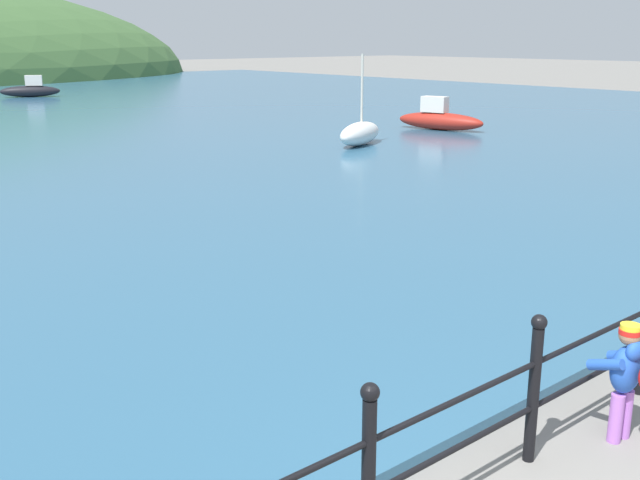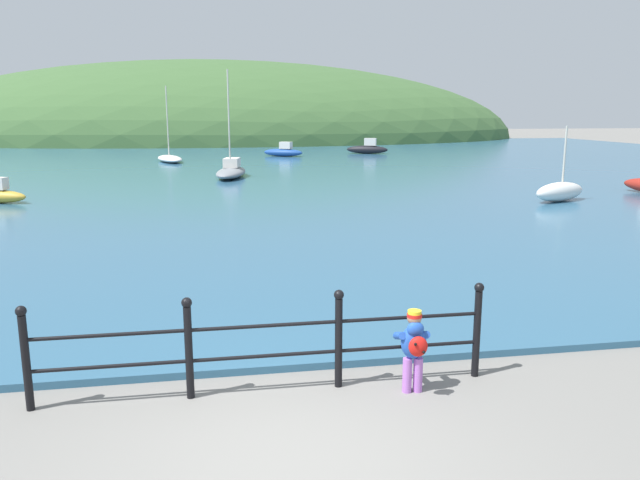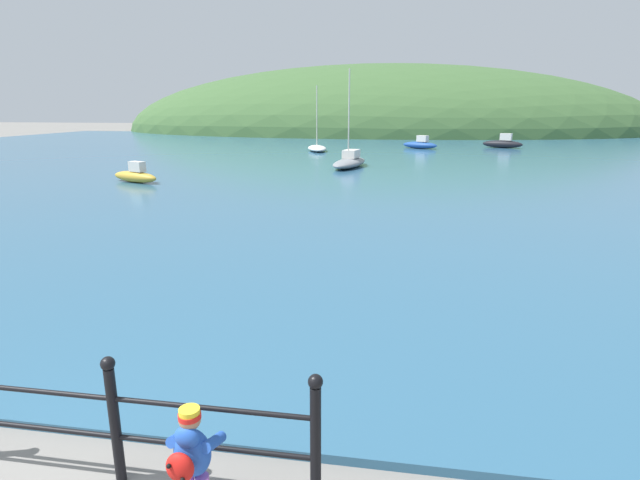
{
  "view_description": "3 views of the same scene",
  "coord_description": "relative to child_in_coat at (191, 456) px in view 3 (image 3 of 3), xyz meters",
  "views": [
    {
      "loc": [
        -3.82,
        -1.39,
        3.18
      ],
      "look_at": [
        2.12,
        5.57,
        0.71
      ],
      "focal_mm": 42.0,
      "sensor_mm": 36.0,
      "label": 1
    },
    {
      "loc": [
        -0.65,
        -5.36,
        3.26
      ],
      "look_at": [
        1.08,
        4.49,
        1.18
      ],
      "focal_mm": 35.0,
      "sensor_mm": 36.0,
      "label": 2
    },
    {
      "loc": [
        3.12,
        -1.89,
        3.2
      ],
      "look_at": [
        1.87,
        5.74,
        1.14
      ],
      "focal_mm": 28.0,
      "sensor_mm": 36.0,
      "label": 3
    }
  ],
  "objects": [
    {
      "name": "far_hillside",
      "position": [
        -1.61,
        67.21,
        -0.61
      ],
      "size": [
        70.53,
        38.79,
        17.55
      ],
      "color": "#3D6033",
      "rests_on": "ground"
    },
    {
      "name": "water",
      "position": [
        -1.61,
        30.81,
        -0.56
      ],
      "size": [
        80.0,
        60.0,
        0.1
      ],
      "primitive_type": "cube",
      "color": "#2D5B7A",
      "rests_on": "ground"
    },
    {
      "name": "boat_mid_harbor",
      "position": [
        -9.71,
        16.63,
        -0.22
      ],
      "size": [
        2.62,
        1.58,
        0.9
      ],
      "color": "gold",
      "rests_on": "water"
    },
    {
      "name": "boat_blue_hull",
      "position": [
        -4.71,
        33.57,
        -0.28
      ],
      "size": [
        2.21,
        4.04,
        4.63
      ],
      "color": "silver",
      "rests_on": "water"
    },
    {
      "name": "child_in_coat",
      "position": [
        0.0,
        0.0,
        0.0
      ],
      "size": [
        0.39,
        0.54,
        1.0
      ],
      "color": "#AD66C6",
      "rests_on": "ground"
    },
    {
      "name": "boat_far_right",
      "position": [
        -1.27,
        23.66,
        -0.19
      ],
      "size": [
        2.02,
        4.29,
        5.01
      ],
      "color": "gray",
      "rests_on": "water"
    },
    {
      "name": "boat_white_sailboat",
      "position": [
        9.3,
        38.72,
        -0.14
      ],
      "size": [
        3.12,
        1.97,
        1.14
      ],
      "color": "black",
      "rests_on": "water"
    },
    {
      "name": "iron_railing",
      "position": [
        -1.7,
        0.31,
        0.04
      ],
      "size": [
        5.36,
        0.12,
        1.21
      ],
      "color": "black",
      "rests_on": "ground"
    },
    {
      "name": "boat_nearest_quay",
      "position": [
        2.84,
        37.13,
        -0.18
      ],
      "size": [
        2.97,
        2.3,
        1.01
      ],
      "color": "#1E4793",
      "rests_on": "water"
    }
  ]
}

